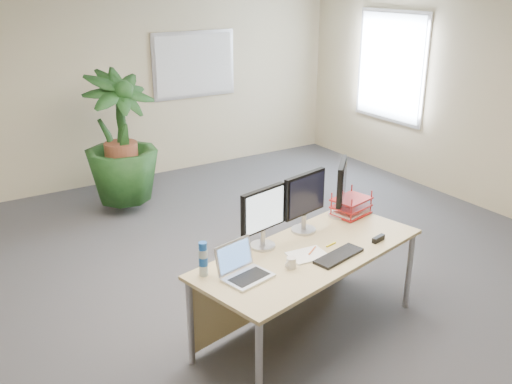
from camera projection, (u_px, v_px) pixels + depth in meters
floor at (279, 307)px, 5.07m from camera, size 8.00×8.00×0.00m
back_wall at (114, 86)px, 7.75m from camera, size 7.00×0.04×2.70m
whiteboard at (194, 65)px, 8.25m from camera, size 1.30×0.04×0.95m
window at (391, 67)px, 8.06m from camera, size 0.04×1.30×1.55m
desk at (299, 265)px, 4.58m from camera, size 2.08×1.22×0.75m
floor_plant at (121, 153)px, 6.90m from camera, size 1.07×1.07×1.50m
monitor_left at (263, 214)px, 4.42m from camera, size 0.44×0.20×0.49m
monitor_right at (305, 199)px, 4.69m from camera, size 0.46×0.21×0.51m
monitor_dark at (341, 185)px, 5.00m from camera, size 0.35×0.35×0.51m
laptop at (242, 268)px, 4.06m from camera, size 0.39×0.36×0.24m
keyboard at (339, 256)px, 4.35m from camera, size 0.47×0.24×0.02m
coffee_mug at (291, 263)px, 4.18m from camera, size 0.10×0.07×0.08m
spiral_notebook at (308, 255)px, 4.38m from camera, size 0.31×0.25×0.01m
orange_pen at (312, 250)px, 4.42m from camera, size 0.13×0.09×0.01m
yellow_highlighter at (331, 244)px, 4.54m from camera, size 0.11×0.03×0.01m
water_bottle at (203, 260)px, 4.05m from camera, size 0.07×0.07×0.26m
letter_tray at (351, 208)px, 5.10m from camera, size 0.37×0.31×0.15m
stapler at (378, 239)px, 4.61m from camera, size 0.14×0.06×0.05m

